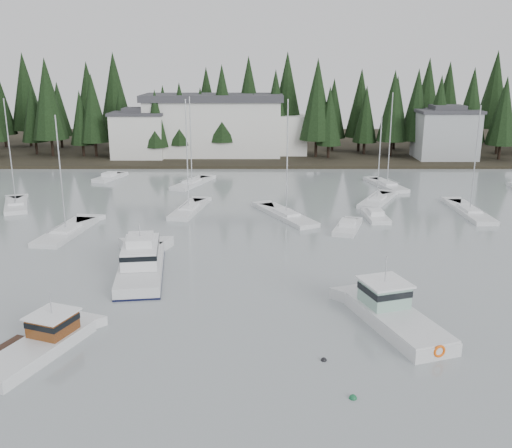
# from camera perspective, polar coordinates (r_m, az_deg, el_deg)

# --- Properties ---
(ground) EXTENTS (260.00, 260.00, 0.00)m
(ground) POSITION_cam_1_polar(r_m,az_deg,el_deg) (28.20, -5.84, -20.99)
(ground) COLOR gray
(ground) RESTS_ON ground
(far_shore_land) EXTENTS (240.00, 54.00, 1.00)m
(far_shore_land) POSITION_cam_1_polar(r_m,az_deg,el_deg) (120.65, -1.33, 7.82)
(far_shore_land) COLOR black
(far_shore_land) RESTS_ON ground
(conifer_treeline) EXTENTS (200.00, 22.00, 20.00)m
(conifer_treeline) POSITION_cam_1_polar(r_m,az_deg,el_deg) (109.78, -1.46, 7.02)
(conifer_treeline) COLOR black
(conifer_treeline) RESTS_ON ground
(house_west) EXTENTS (9.54, 7.42, 8.75)m
(house_west) POSITION_cam_1_polar(r_m,az_deg,el_deg) (104.24, -11.63, 8.81)
(house_west) COLOR silver
(house_west) RESTS_ON ground
(house_east_a) EXTENTS (10.60, 8.48, 9.25)m
(house_east_a) POSITION_cam_1_polar(r_m,az_deg,el_deg) (106.51, 18.40, 8.61)
(house_east_a) COLOR #999EA0
(house_east_a) RESTS_ON ground
(harbor_inn) EXTENTS (29.50, 11.50, 10.90)m
(harbor_inn) POSITION_cam_1_polar(r_m,az_deg,el_deg) (105.52, -3.16, 9.80)
(harbor_inn) COLOR silver
(harbor_inn) RESTS_ON ground
(lobster_boat_brown) EXTENTS (5.78, 8.46, 3.97)m
(lobster_boat_brown) POSITION_cam_1_polar(r_m,az_deg,el_deg) (37.42, -20.84, -11.29)
(lobster_boat_brown) COLOR silver
(lobster_boat_brown) RESTS_ON ground
(cabin_cruiser_center) EXTENTS (4.87, 11.59, 4.83)m
(cabin_cruiser_center) POSITION_cam_1_polar(r_m,az_deg,el_deg) (48.25, -11.41, -4.02)
(cabin_cruiser_center) COLOR silver
(cabin_cruiser_center) RESTS_ON ground
(lobster_boat_teal) EXTENTS (5.85, 9.65, 5.07)m
(lobster_boat_teal) POSITION_cam_1_polar(r_m,az_deg,el_deg) (39.43, 13.62, -8.99)
(lobster_boat_teal) COLOR silver
(lobster_boat_teal) RESTS_ON ground
(sailboat_0) EXTENTS (5.46, 9.33, 12.98)m
(sailboat_0) POSITION_cam_1_polar(r_m,az_deg,el_deg) (82.09, -6.41, 3.96)
(sailboat_0) COLOR silver
(sailboat_0) RESTS_ON ground
(sailboat_2) EXTENTS (4.16, 10.12, 12.56)m
(sailboat_2) POSITION_cam_1_polar(r_m,az_deg,el_deg) (61.27, -18.44, -0.90)
(sailboat_2) COLOR silver
(sailboat_2) RESTS_ON ground
(sailboat_3) EXTENTS (6.29, 9.07, 11.15)m
(sailboat_3) POSITION_cam_1_polar(r_m,az_deg,el_deg) (73.02, 11.99, 2.20)
(sailboat_3) COLOR silver
(sailboat_3) RESTS_ON ground
(sailboat_4) EXTENTS (4.02, 9.53, 13.48)m
(sailboat_4) POSITION_cam_1_polar(r_m,az_deg,el_deg) (67.46, -6.72, 1.34)
(sailboat_4) COLOR silver
(sailboat_4) RESTS_ON ground
(sailboat_7) EXTENTS (4.43, 9.18, 13.54)m
(sailboat_7) POSITION_cam_1_polar(r_m,az_deg,el_deg) (82.32, 12.96, 3.69)
(sailboat_7) COLOR silver
(sailboat_7) RESTS_ON ground
(sailboat_9) EXTENTS (6.82, 10.56, 13.66)m
(sailboat_9) POSITION_cam_1_polar(r_m,az_deg,el_deg) (64.48, 3.05, 0.73)
(sailboat_9) COLOR silver
(sailboat_9) RESTS_ON ground
(sailboat_10) EXTENTS (2.63, 10.57, 12.91)m
(sailboat_10) POSITION_cam_1_polar(r_m,az_deg,el_deg) (70.43, 20.57, 1.02)
(sailboat_10) COLOR silver
(sailboat_10) RESTS_ON ground
(sailboat_11) EXTENTS (5.35, 8.60, 13.46)m
(sailboat_11) POSITION_cam_1_polar(r_m,az_deg,el_deg) (74.86, -22.85, 1.64)
(sailboat_11) COLOR silver
(sailboat_11) RESTS_ON ground
(runabout_1) EXTENTS (3.99, 6.42, 1.42)m
(runabout_1) POSITION_cam_1_polar(r_m,az_deg,el_deg) (60.35, 9.13, -0.45)
(runabout_1) COLOR silver
(runabout_1) RESTS_ON ground
(runabout_3) EXTENTS (4.03, 6.65, 1.42)m
(runabout_3) POSITION_cam_1_polar(r_m,az_deg,el_deg) (88.46, -14.45, 4.45)
(runabout_3) COLOR silver
(runabout_3) RESTS_ON ground
(runabout_4) EXTENTS (2.45, 5.44, 1.42)m
(runabout_4) POSITION_cam_1_polar(r_m,az_deg,el_deg) (65.16, 11.88, 0.62)
(runabout_4) COLOR silver
(runabout_4) RESTS_ON ground
(mooring_buoy_green) EXTENTS (0.42, 0.42, 0.42)m
(mooring_buoy_green) POSITION_cam_1_polar(r_m,az_deg,el_deg) (31.48, 9.67, -16.81)
(mooring_buoy_green) COLOR #145933
(mooring_buoy_green) RESTS_ON ground
(mooring_buoy_dark) EXTENTS (0.37, 0.37, 0.37)m
(mooring_buoy_dark) POSITION_cam_1_polar(r_m,az_deg,el_deg) (34.66, 6.79, -13.40)
(mooring_buoy_dark) COLOR black
(mooring_buoy_dark) RESTS_ON ground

